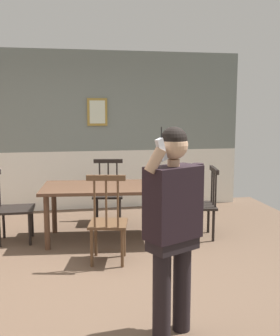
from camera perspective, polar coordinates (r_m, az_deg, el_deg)
The scene contains 8 objects.
ground_plane at distance 4.46m, azimuth -5.43°, elevation -14.62°, with size 6.49×6.49×0.00m, color brown.
room_back_partition at distance 7.07m, azimuth -7.81°, elevation 4.73°, with size 5.47×0.17×2.70m.
dining_table at distance 5.39m, azimuth -4.52°, elevation -3.37°, with size 1.79×1.08×0.73m.
chair_near_window at distance 5.57m, azimuth 8.43°, elevation -4.96°, with size 0.55×0.55×0.95m.
chair_by_doorway at distance 4.61m, azimuth -4.51°, elevation -7.47°, with size 0.50×0.50×1.03m.
chair_at_table_head at distance 6.26m, azimuth -4.51°, elevation -3.47°, with size 0.52×0.52×0.95m.
chair_opposite_corner at distance 5.57m, azimuth -17.43°, elevation -5.31°, with size 0.47×0.47×0.93m.
person_figure at distance 3.08m, azimuth 4.73°, elevation -7.15°, with size 0.51×0.39×1.61m.
Camera 1 is at (-0.36, -4.09, 1.74)m, focal length 43.54 mm.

